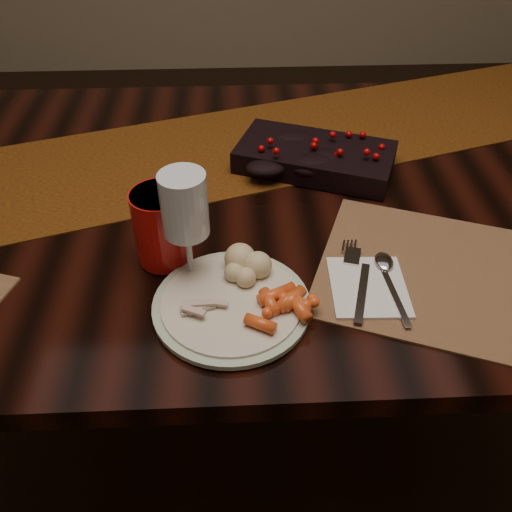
{
  "coord_description": "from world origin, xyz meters",
  "views": [
    {
      "loc": [
        -0.05,
        -0.9,
        1.36
      ],
      "look_at": [
        -0.02,
        -0.26,
        0.8
      ],
      "focal_mm": 38.0,
      "sensor_mm": 36.0,
      "label": 1
    }
  ],
  "objects_px": {
    "dinner_plate": "(232,304)",
    "napkin": "(368,287)",
    "placemat_main": "(456,278)",
    "baby_carrots": "(270,306)",
    "centerpiece": "(315,154)",
    "red_cup": "(163,227)",
    "wine_glass": "(187,230)",
    "turkey_shreds": "(206,307)",
    "dining_table": "(259,317)",
    "mashed_potatoes": "(243,264)"
  },
  "relations": [
    {
      "from": "baby_carrots",
      "to": "turkey_shreds",
      "type": "xyz_separation_m",
      "value": [
        -0.1,
        0.0,
        -0.0
      ]
    },
    {
      "from": "placemat_main",
      "to": "turkey_shreds",
      "type": "height_order",
      "value": "turkey_shreds"
    },
    {
      "from": "red_cup",
      "to": "turkey_shreds",
      "type": "bearing_deg",
      "value": -63.72
    },
    {
      "from": "baby_carrots",
      "to": "mashed_potatoes",
      "type": "bearing_deg",
      "value": 115.74
    },
    {
      "from": "placemat_main",
      "to": "wine_glass",
      "type": "bearing_deg",
      "value": -162.25
    },
    {
      "from": "placemat_main",
      "to": "mashed_potatoes",
      "type": "bearing_deg",
      "value": -159.74
    },
    {
      "from": "dining_table",
      "to": "baby_carrots",
      "type": "distance_m",
      "value": 0.53
    },
    {
      "from": "centerpiece",
      "to": "placemat_main",
      "type": "relative_size",
      "value": 0.72
    },
    {
      "from": "dining_table",
      "to": "centerpiece",
      "type": "relative_size",
      "value": 5.7
    },
    {
      "from": "dining_table",
      "to": "centerpiece",
      "type": "bearing_deg",
      "value": 31.63
    },
    {
      "from": "baby_carrots",
      "to": "red_cup",
      "type": "relative_size",
      "value": 0.82
    },
    {
      "from": "centerpiece",
      "to": "red_cup",
      "type": "bearing_deg",
      "value": -136.17
    },
    {
      "from": "turkey_shreds",
      "to": "napkin",
      "type": "height_order",
      "value": "turkey_shreds"
    },
    {
      "from": "baby_carrots",
      "to": "napkin",
      "type": "bearing_deg",
      "value": 19.12
    },
    {
      "from": "dinner_plate",
      "to": "napkin",
      "type": "bearing_deg",
      "value": 8.45
    },
    {
      "from": "dining_table",
      "to": "baby_carrots",
      "type": "xyz_separation_m",
      "value": [
        -0.0,
        -0.35,
        0.4
      ]
    },
    {
      "from": "placemat_main",
      "to": "turkey_shreds",
      "type": "relative_size",
      "value": 5.81
    },
    {
      "from": "placemat_main",
      "to": "baby_carrots",
      "type": "xyz_separation_m",
      "value": [
        -0.31,
        -0.07,
        0.03
      ]
    },
    {
      "from": "napkin",
      "to": "centerpiece",
      "type": "bearing_deg",
      "value": 98.03
    },
    {
      "from": "mashed_potatoes",
      "to": "wine_glass",
      "type": "height_order",
      "value": "wine_glass"
    },
    {
      "from": "baby_carrots",
      "to": "mashed_potatoes",
      "type": "relative_size",
      "value": 1.23
    },
    {
      "from": "dining_table",
      "to": "napkin",
      "type": "distance_m",
      "value": 0.51
    },
    {
      "from": "wine_glass",
      "to": "centerpiece",
      "type": "bearing_deg",
      "value": 53.22
    },
    {
      "from": "dinner_plate",
      "to": "turkey_shreds",
      "type": "xyz_separation_m",
      "value": [
        -0.04,
        -0.02,
        0.02
      ]
    },
    {
      "from": "turkey_shreds",
      "to": "napkin",
      "type": "distance_m",
      "value": 0.26
    },
    {
      "from": "centerpiece",
      "to": "red_cup",
      "type": "distance_m",
      "value": 0.4
    },
    {
      "from": "centerpiece",
      "to": "baby_carrots",
      "type": "distance_m",
      "value": 0.44
    },
    {
      "from": "napkin",
      "to": "red_cup",
      "type": "bearing_deg",
      "value": 166.37
    },
    {
      "from": "placemat_main",
      "to": "mashed_potatoes",
      "type": "relative_size",
      "value": 5.13
    },
    {
      "from": "baby_carrots",
      "to": "red_cup",
      "type": "xyz_separation_m",
      "value": [
        -0.17,
        0.15,
        0.04
      ]
    },
    {
      "from": "dinner_plate",
      "to": "napkin",
      "type": "distance_m",
      "value": 0.22
    },
    {
      "from": "dinner_plate",
      "to": "wine_glass",
      "type": "distance_m",
      "value": 0.13
    },
    {
      "from": "mashed_potatoes",
      "to": "baby_carrots",
      "type": "bearing_deg",
      "value": -64.26
    },
    {
      "from": "baby_carrots",
      "to": "turkey_shreds",
      "type": "distance_m",
      "value": 0.1
    },
    {
      "from": "centerpiece",
      "to": "red_cup",
      "type": "height_order",
      "value": "red_cup"
    },
    {
      "from": "napkin",
      "to": "placemat_main",
      "type": "bearing_deg",
      "value": 8.5
    },
    {
      "from": "centerpiece",
      "to": "napkin",
      "type": "xyz_separation_m",
      "value": [
        0.04,
        -0.37,
        -0.03
      ]
    },
    {
      "from": "dining_table",
      "to": "wine_glass",
      "type": "bearing_deg",
      "value": -116.16
    },
    {
      "from": "centerpiece",
      "to": "placemat_main",
      "type": "bearing_deg",
      "value": -61.64
    },
    {
      "from": "placemat_main",
      "to": "dining_table",
      "type": "bearing_deg",
      "value": 159.15
    },
    {
      "from": "red_cup",
      "to": "napkin",
      "type": "bearing_deg",
      "value": -15.51
    },
    {
      "from": "dinner_plate",
      "to": "baby_carrots",
      "type": "xyz_separation_m",
      "value": [
        0.06,
        -0.02,
        0.02
      ]
    },
    {
      "from": "red_cup",
      "to": "wine_glass",
      "type": "bearing_deg",
      "value": -47.84
    },
    {
      "from": "placemat_main",
      "to": "baby_carrots",
      "type": "height_order",
      "value": "baby_carrots"
    },
    {
      "from": "dining_table",
      "to": "turkey_shreds",
      "type": "height_order",
      "value": "turkey_shreds"
    },
    {
      "from": "dining_table",
      "to": "wine_glass",
      "type": "relative_size",
      "value": 9.15
    },
    {
      "from": "red_cup",
      "to": "wine_glass",
      "type": "xyz_separation_m",
      "value": [
        0.04,
        -0.05,
        0.03
      ]
    },
    {
      "from": "turkey_shreds",
      "to": "wine_glass",
      "type": "distance_m",
      "value": 0.12
    },
    {
      "from": "centerpiece",
      "to": "turkey_shreds",
      "type": "height_order",
      "value": "centerpiece"
    },
    {
      "from": "napkin",
      "to": "mashed_potatoes",
      "type": "bearing_deg",
      "value": 175.62
    }
  ]
}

